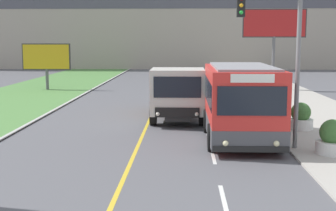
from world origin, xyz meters
TOP-DOWN VIEW (x-y plane):
  - city_bus at (3.96, 14.63)m, footprint 2.74×5.84m
  - dump_truck at (1.43, 19.16)m, footprint 2.58×6.82m
  - traffic_light_mast at (5.13, 13.30)m, footprint 2.28×0.32m
  - billboard_large at (8.68, 33.51)m, footprint 4.91×0.24m
  - billboard_small at (-9.19, 33.24)m, footprint 3.82×0.24m
  - planter_round_near at (6.85, 12.45)m, footprint 1.13×1.13m
  - planter_round_second at (6.85, 16.91)m, footprint 1.09×1.09m

SIDE VIEW (x-z plane):
  - planter_round_second at x=6.85m, z-range 0.00..1.18m
  - planter_round_near at x=6.85m, z-range 0.00..1.20m
  - dump_truck at x=1.43m, z-range 0.02..2.64m
  - city_bus at x=3.96m, z-range 0.02..3.01m
  - billboard_small at x=-9.19m, z-range 0.70..4.36m
  - traffic_light_mast at x=5.13m, z-range 0.81..6.77m
  - billboard_large at x=8.68m, z-range 1.77..8.10m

